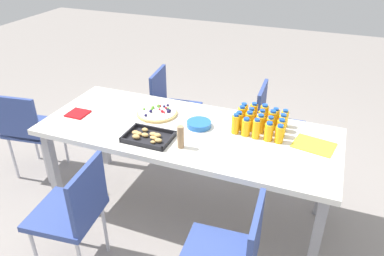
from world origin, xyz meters
name	(u,v)px	position (x,y,z in m)	size (l,w,h in m)	color
ground_plane	(188,210)	(0.00, 0.00, 0.00)	(12.00, 12.00, 0.00)	gray
party_table	(187,137)	(0.00, 0.00, 0.68)	(2.11, 0.84, 0.75)	silver
chair_near_left	(273,123)	(-0.49, -0.78, 0.50)	(0.42, 0.42, 0.83)	#33478C
chair_far_right	(74,209)	(0.44, 0.77, 0.50)	(0.44, 0.44, 0.83)	#33478C
chair_near_right	(171,105)	(0.49, -0.79, 0.50)	(0.44, 0.44, 0.83)	#33478C
chair_end	(29,127)	(1.45, 0.05, 0.50)	(0.45, 0.45, 0.83)	#33478C
chair_far_left	(231,254)	(-0.55, 0.76, 0.50)	(0.42, 0.42, 0.83)	#33478C
juice_bottle_0	(284,119)	(-0.63, -0.30, 0.81)	(0.05, 0.05, 0.13)	#F9AE14
juice_bottle_1	(275,117)	(-0.56, -0.29, 0.81)	(0.06, 0.06, 0.13)	#F9AB14
juice_bottle_2	(264,114)	(-0.48, -0.29, 0.82)	(0.06, 0.06, 0.15)	#FAAF14
juice_bottle_3	(254,113)	(-0.41, -0.29, 0.82)	(0.05, 0.05, 0.15)	#F9AE14
juice_bottle_4	(244,112)	(-0.33, -0.29, 0.81)	(0.06, 0.06, 0.13)	#FAAD14
juice_bottle_5	(282,123)	(-0.63, -0.22, 0.81)	(0.06, 0.06, 0.13)	#F9AE14
juice_bottle_6	(272,120)	(-0.56, -0.22, 0.82)	(0.06, 0.06, 0.15)	#FAAE14
juice_bottle_7	(262,119)	(-0.48, -0.22, 0.82)	(0.05, 0.05, 0.14)	#FAAC14
juice_bottle_8	(251,117)	(-0.41, -0.21, 0.82)	(0.06, 0.06, 0.14)	#FAAC14
juice_bottle_9	(242,116)	(-0.34, -0.21, 0.82)	(0.06, 0.06, 0.15)	#F9AC14
juice_bottle_10	(281,128)	(-0.63, -0.14, 0.81)	(0.06, 0.06, 0.14)	#FAAC14
juice_bottle_11	(270,126)	(-0.56, -0.14, 0.82)	(0.05, 0.05, 0.14)	#F9AD14
juice_bottle_12	(260,124)	(-0.49, -0.15, 0.82)	(0.06, 0.06, 0.14)	#FAAC14
juice_bottle_13	(249,122)	(-0.41, -0.14, 0.82)	(0.06, 0.06, 0.15)	#F9AE14
juice_bottle_14	(239,121)	(-0.34, -0.14, 0.82)	(0.06, 0.06, 0.14)	#FAAB14
juice_bottle_15	(279,134)	(-0.64, -0.06, 0.81)	(0.06, 0.06, 0.13)	#F9AC14
juice_bottle_16	(269,132)	(-0.56, -0.06, 0.82)	(0.06, 0.06, 0.14)	#F9AD14
juice_bottle_17	(256,129)	(-0.48, -0.06, 0.82)	(0.05, 0.05, 0.15)	#F9AE14
juice_bottle_18	(246,127)	(-0.40, -0.07, 0.81)	(0.06, 0.06, 0.13)	#F9AF14
juice_bottle_19	(235,124)	(-0.33, -0.07, 0.82)	(0.05, 0.05, 0.15)	#FAAC14
fruit_pizza	(158,113)	(0.30, -0.13, 0.77)	(0.31, 0.31, 0.05)	tan
snack_tray	(148,137)	(0.20, 0.22, 0.77)	(0.32, 0.23, 0.04)	black
plate_stack	(199,124)	(-0.06, -0.07, 0.77)	(0.18, 0.18, 0.04)	blue
napkin_stack	(78,113)	(0.87, 0.09, 0.76)	(0.15, 0.15, 0.01)	red
cardboard_tube	(181,137)	(-0.05, 0.24, 0.83)	(0.04, 0.04, 0.16)	#9E7A56
paper_folder	(314,145)	(-0.86, -0.10, 0.75)	(0.26, 0.20, 0.01)	yellow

